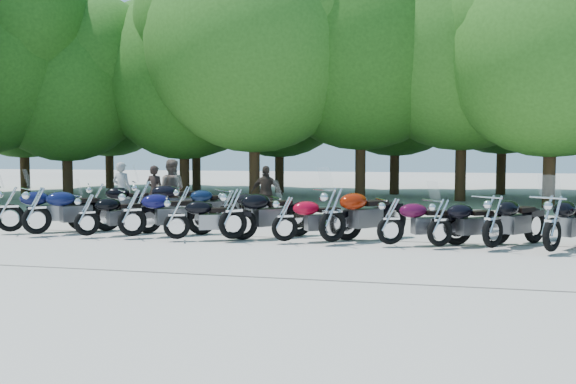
% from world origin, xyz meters
% --- Properties ---
extents(ground, '(90.00, 90.00, 0.00)m').
position_xyz_m(ground, '(0.00, 0.00, 0.00)').
color(ground, gray).
rests_on(ground, ground).
extents(tree_0, '(7.50, 7.50, 9.21)m').
position_xyz_m(tree_0, '(-15.42, 12.98, 5.45)').
color(tree_0, '#3A2614').
rests_on(tree_0, ground).
extents(tree_1, '(6.97, 6.97, 8.55)m').
position_xyz_m(tree_1, '(-12.04, 11.24, 5.06)').
color(tree_1, '#3A2614').
rests_on(tree_1, ground).
extents(tree_2, '(7.31, 7.31, 8.97)m').
position_xyz_m(tree_2, '(-7.25, 12.84, 5.31)').
color(tree_2, '#3A2614').
rests_on(tree_2, ground).
extents(tree_3, '(8.70, 8.70, 10.67)m').
position_xyz_m(tree_3, '(-3.57, 11.24, 6.32)').
color(tree_3, '#3A2614').
rests_on(tree_3, ground).
extents(tree_4, '(9.13, 9.13, 11.20)m').
position_xyz_m(tree_4, '(0.54, 13.09, 6.64)').
color(tree_4, '#3A2614').
rests_on(tree_4, ground).
extents(tree_5, '(9.04, 9.04, 11.10)m').
position_xyz_m(tree_5, '(4.61, 13.20, 6.57)').
color(tree_5, '#3A2614').
rests_on(tree_5, ground).
extents(tree_6, '(8.00, 8.00, 9.82)m').
position_xyz_m(tree_6, '(7.55, 10.82, 5.81)').
color(tree_6, '#3A2614').
rests_on(tree_6, ground).
extents(tree_9, '(7.59, 7.59, 9.32)m').
position_xyz_m(tree_9, '(-13.53, 17.59, 5.52)').
color(tree_9, '#3A2614').
rests_on(tree_9, ground).
extents(tree_10, '(7.78, 7.78, 9.55)m').
position_xyz_m(tree_10, '(-8.29, 16.97, 5.66)').
color(tree_10, '#3A2614').
rests_on(tree_10, ground).
extents(tree_11, '(7.56, 7.56, 9.28)m').
position_xyz_m(tree_11, '(-3.76, 16.43, 5.49)').
color(tree_11, '#3A2614').
rests_on(tree_11, ground).
extents(tree_12, '(7.88, 7.88, 9.67)m').
position_xyz_m(tree_12, '(1.80, 16.47, 5.72)').
color(tree_12, '#3A2614').
rests_on(tree_12, ground).
extents(tree_13, '(8.31, 8.31, 10.20)m').
position_xyz_m(tree_13, '(6.69, 17.47, 6.04)').
color(tree_13, '#3A2614').
rests_on(tree_13, ground).
extents(motorcycle_0, '(2.42, 1.88, 1.35)m').
position_xyz_m(motorcycle_0, '(-6.89, 0.60, 0.68)').
color(motorcycle_0, '#0C1138').
rests_on(motorcycle_0, ground).
extents(motorcycle_1, '(2.13, 2.33, 1.37)m').
position_xyz_m(motorcycle_1, '(-5.95, 0.33, 0.69)').
color(motorcycle_1, '#0D143D').
rests_on(motorcycle_1, ground).
extents(motorcycle_2, '(1.93, 1.96, 1.19)m').
position_xyz_m(motorcycle_2, '(-4.65, 0.40, 0.60)').
color(motorcycle_2, black).
rests_on(motorcycle_2, ground).
extents(motorcycle_3, '(2.31, 2.01, 1.34)m').
position_xyz_m(motorcycle_3, '(-3.55, 0.53, 0.67)').
color(motorcycle_3, '#0F0E3E').
rests_on(motorcycle_3, ground).
extents(motorcycle_4, '(2.19, 1.39, 1.19)m').
position_xyz_m(motorcycle_4, '(-2.36, 0.36, 0.59)').
color(motorcycle_4, black).
rests_on(motorcycle_4, ground).
extents(motorcycle_5, '(2.30, 2.22, 1.39)m').
position_xyz_m(motorcycle_5, '(-1.09, 0.60, 0.69)').
color(motorcycle_5, black).
rests_on(motorcycle_5, ground).
extents(motorcycle_6, '(2.16, 1.67, 1.21)m').
position_xyz_m(motorcycle_6, '(0.13, 0.59, 0.60)').
color(motorcycle_6, maroon).
rests_on(motorcycle_6, ground).
extents(motorcycle_7, '(2.29, 2.42, 1.45)m').
position_xyz_m(motorcycle_7, '(1.20, 0.63, 0.72)').
color(motorcycle_7, maroon).
rests_on(motorcycle_7, ground).
extents(motorcycle_8, '(2.22, 1.45, 1.21)m').
position_xyz_m(motorcycle_8, '(2.47, 0.61, 0.60)').
color(motorcycle_8, '#3F0825').
rests_on(motorcycle_8, ground).
extents(motorcycle_9, '(2.14, 1.76, 1.21)m').
position_xyz_m(motorcycle_9, '(3.50, 0.58, 0.61)').
color(motorcycle_9, black).
rests_on(motorcycle_9, ground).
extents(motorcycle_10, '(2.00, 2.27, 1.32)m').
position_xyz_m(motorcycle_10, '(4.56, 0.58, 0.66)').
color(motorcycle_10, black).
rests_on(motorcycle_10, ground).
extents(motorcycle_11, '(1.95, 2.39, 1.35)m').
position_xyz_m(motorcycle_11, '(5.67, 0.34, 0.68)').
color(motorcycle_11, black).
rests_on(motorcycle_11, ground).
extents(motorcycle_13, '(2.34, 1.83, 1.31)m').
position_xyz_m(motorcycle_13, '(-5.91, 3.07, 0.66)').
color(motorcycle_13, black).
rests_on(motorcycle_13, ground).
extents(motorcycle_14, '(2.48, 1.99, 1.40)m').
position_xyz_m(motorcycle_14, '(-4.54, 3.16, 0.70)').
color(motorcycle_14, black).
rests_on(motorcycle_14, ground).
extents(motorcycle_15, '(2.07, 1.99, 1.25)m').
position_xyz_m(motorcycle_15, '(-3.31, 3.12, 0.62)').
color(motorcycle_15, '#0C1937').
rests_on(motorcycle_15, ground).
extents(motorcycle_16, '(2.06, 1.60, 1.15)m').
position_xyz_m(motorcycle_16, '(-2.06, 3.19, 0.58)').
color(motorcycle_16, black).
rests_on(motorcycle_16, ground).
extents(rider_0, '(0.67, 0.47, 1.72)m').
position_xyz_m(rider_0, '(-6.09, 4.85, 0.86)').
color(rider_0, gray).
rests_on(rider_0, ground).
extents(rider_1, '(1.01, 0.86, 1.82)m').
position_xyz_m(rider_1, '(-4.20, 4.27, 0.91)').
color(rider_1, brown).
rests_on(rider_1, ground).
extents(rider_2, '(0.99, 0.49, 1.63)m').
position_xyz_m(rider_2, '(-1.39, 4.81, 0.81)').
color(rider_2, black).
rests_on(rider_2, ground).
extents(rider_3, '(0.62, 0.44, 1.62)m').
position_xyz_m(rider_3, '(-5.08, 5.07, 0.81)').
color(rider_3, black).
rests_on(rider_3, ground).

